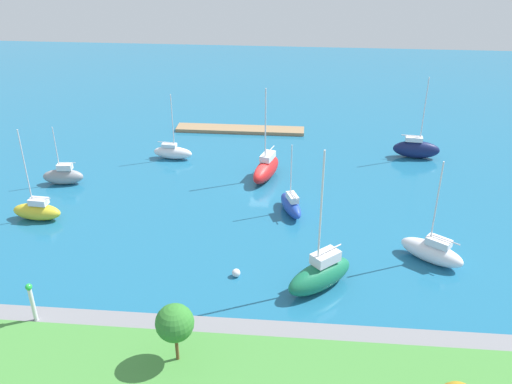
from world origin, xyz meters
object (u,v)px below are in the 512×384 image
(sailboat_white_near_pier, at_px, (432,251))
(sailboat_yellow_by_breakwater, at_px, (37,211))
(sailboat_navy_center_basin, at_px, (416,149))
(mooring_buoy_white, at_px, (236,273))
(sailboat_white_outer_mooring, at_px, (173,152))
(sailboat_blue_off_beacon, at_px, (291,205))
(sailboat_green_mid_basin, at_px, (320,274))
(sailboat_red_lone_north, at_px, (266,168))
(park_tree_midwest, at_px, (175,323))
(pier_dock, at_px, (240,129))
(harbor_beacon, at_px, (32,300))
(sailboat_gray_far_south, at_px, (63,176))

(sailboat_white_near_pier, height_order, sailboat_yellow_by_breakwater, sailboat_yellow_by_breakwater)
(sailboat_navy_center_basin, height_order, mooring_buoy_white, sailboat_navy_center_basin)
(sailboat_white_near_pier, relative_size, sailboat_white_outer_mooring, 1.16)
(sailboat_blue_off_beacon, xyz_separation_m, sailboat_green_mid_basin, (-3.18, 14.14, 0.47))
(sailboat_white_near_pier, distance_m, sailboat_red_lone_north, 25.30)
(sailboat_blue_off_beacon, distance_m, mooring_buoy_white, 13.95)
(sailboat_white_near_pier, height_order, sailboat_blue_off_beacon, sailboat_white_near_pier)
(sailboat_white_near_pier, xyz_separation_m, sailboat_red_lone_north, (18.06, -17.71, 0.21))
(sailboat_white_near_pier, distance_m, sailboat_navy_center_basin, 26.49)
(sailboat_green_mid_basin, relative_size, mooring_buoy_white, 17.25)
(park_tree_midwest, relative_size, sailboat_blue_off_beacon, 0.59)
(sailboat_green_mid_basin, height_order, sailboat_white_outer_mooring, sailboat_green_mid_basin)
(sailboat_white_near_pier, xyz_separation_m, sailboat_green_mid_basin, (11.31, 5.45, 0.35))
(pier_dock, height_order, park_tree_midwest, park_tree_midwest)
(park_tree_midwest, bearing_deg, mooring_buoy_white, -103.33)
(sailboat_blue_off_beacon, bearing_deg, sailboat_navy_center_basin, -64.75)
(pier_dock, relative_size, sailboat_blue_off_beacon, 2.41)
(sailboat_white_near_pier, xyz_separation_m, sailboat_yellow_by_breakwater, (43.39, -4.57, -0.06))
(park_tree_midwest, distance_m, mooring_buoy_white, 13.55)
(sailboat_white_near_pier, height_order, mooring_buoy_white, sailboat_white_near_pier)
(sailboat_blue_off_beacon, bearing_deg, harbor_beacon, 116.32)
(park_tree_midwest, height_order, sailboat_red_lone_north, sailboat_red_lone_north)
(harbor_beacon, distance_m, sailboat_navy_center_basin, 55.00)
(sailboat_gray_far_south, height_order, sailboat_navy_center_basin, sailboat_navy_center_basin)
(pier_dock, relative_size, sailboat_yellow_by_breakwater, 1.86)
(sailboat_white_near_pier, bearing_deg, sailboat_blue_off_beacon, 4.63)
(sailboat_red_lone_north, bearing_deg, sailboat_white_outer_mooring, -94.57)
(sailboat_blue_off_beacon, bearing_deg, park_tree_midwest, 142.50)
(park_tree_midwest, bearing_deg, sailboat_blue_off_beacon, -107.04)
(sailboat_yellow_by_breakwater, relative_size, sailboat_gray_far_south, 1.41)
(sailboat_white_near_pier, bearing_deg, sailboat_yellow_by_breakwater, 29.57)
(sailboat_blue_off_beacon, bearing_deg, sailboat_gray_far_south, 59.93)
(sailboat_navy_center_basin, bearing_deg, mooring_buoy_white, -120.83)
(park_tree_midwest, bearing_deg, sailboat_white_outer_mooring, -76.62)
(sailboat_yellow_by_breakwater, distance_m, sailboat_green_mid_basin, 33.62)
(sailboat_green_mid_basin, bearing_deg, pier_dock, -115.81)
(sailboat_blue_off_beacon, xyz_separation_m, sailboat_white_outer_mooring, (17.30, -14.21, -0.07))
(pier_dock, bearing_deg, sailboat_blue_off_beacon, 109.15)
(sailboat_white_outer_mooring, bearing_deg, park_tree_midwest, -70.81)
(pier_dock, height_order, mooring_buoy_white, mooring_buoy_white)
(sailboat_white_near_pier, relative_size, sailboat_red_lone_north, 0.89)
(mooring_buoy_white, bearing_deg, sailboat_green_mid_basin, 172.34)
(park_tree_midwest, distance_m, sailboat_red_lone_north, 35.01)
(park_tree_midwest, distance_m, sailboat_blue_off_beacon, 26.99)
(sailboat_blue_off_beacon, xyz_separation_m, sailboat_yellow_by_breakwater, (28.91, 4.12, 0.06))
(pier_dock, height_order, sailboat_red_lone_north, sailboat_red_lone_north)
(sailboat_yellow_by_breakwater, distance_m, sailboat_red_lone_north, 28.54)
(harbor_beacon, height_order, sailboat_green_mid_basin, sailboat_green_mid_basin)
(sailboat_gray_far_south, bearing_deg, pier_dock, -140.03)
(park_tree_midwest, bearing_deg, harbor_beacon, -15.17)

